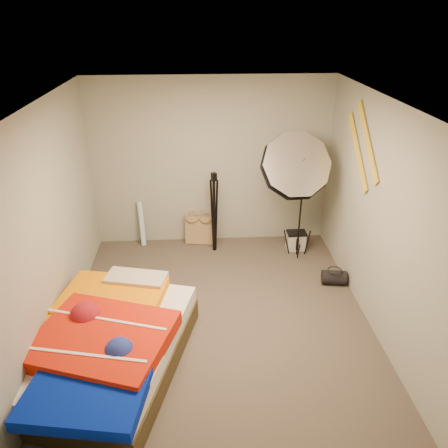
{
  "coord_description": "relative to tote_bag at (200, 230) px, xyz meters",
  "views": [
    {
      "loc": [
        -0.2,
        -4.12,
        3.31
      ],
      "look_at": [
        0.1,
        0.6,
        0.95
      ],
      "focal_mm": 35.0,
      "sensor_mm": 36.0,
      "label": 1
    }
  ],
  "objects": [
    {
      "name": "camera_tripod",
      "position": [
        0.22,
        -0.26,
        0.49
      ],
      "size": [
        0.09,
        0.09,
        1.24
      ],
      "color": "black",
      "rests_on": "floor"
    },
    {
      "name": "wall_left",
      "position": [
        -1.55,
        -1.89,
        1.03
      ],
      "size": [
        0.0,
        4.0,
        4.0
      ],
      "primitive_type": "plane",
      "rotation": [
        1.57,
        0.0,
        1.57
      ],
      "color": "gray",
      "rests_on": "floor"
    },
    {
      "name": "wall_right",
      "position": [
        1.95,
        -1.89,
        1.03
      ],
      "size": [
        0.0,
        4.0,
        4.0
      ],
      "primitive_type": "plane",
      "rotation": [
        1.57,
        0.0,
        -1.57
      ],
      "color": "gray",
      "rests_on": "floor"
    },
    {
      "name": "wall_front",
      "position": [
        0.2,
        -3.89,
        1.03
      ],
      "size": [
        3.5,
        0.0,
        3.5
      ],
      "primitive_type": "plane",
      "rotation": [
        -1.57,
        0.0,
        0.0
      ],
      "color": "gray",
      "rests_on": "floor"
    },
    {
      "name": "ceiling",
      "position": [
        0.2,
        -1.89,
        2.28
      ],
      "size": [
        4.0,
        4.0,
        0.0
      ],
      "primitive_type": "plane",
      "rotation": [
        3.14,
        0.0,
        0.0
      ],
      "color": "silver",
      "rests_on": "wall_back"
    },
    {
      "name": "floor",
      "position": [
        0.2,
        -1.89,
        -0.22
      ],
      "size": [
        4.0,
        4.0,
        0.0
      ],
      "primitive_type": "plane",
      "color": "brown",
      "rests_on": "ground"
    },
    {
      "name": "wall_back",
      "position": [
        0.2,
        0.11,
        1.03
      ],
      "size": [
        3.5,
        0.0,
        3.5
      ],
      "primitive_type": "plane",
      "rotation": [
        1.57,
        0.0,
        0.0
      ],
      "color": "gray",
      "rests_on": "floor"
    },
    {
      "name": "photo_umbrella",
      "position": [
        1.28,
        -0.59,
        1.2
      ],
      "size": [
        1.14,
        0.84,
        1.98
      ],
      "color": "black",
      "rests_on": "floor"
    },
    {
      "name": "duffel_bag",
      "position": [
        1.76,
        -1.26,
        -0.12
      ],
      "size": [
        0.34,
        0.23,
        0.19
      ],
      "primitive_type": "cylinder",
      "rotation": [
        0.0,
        1.57,
        -0.14
      ],
      "color": "black",
      "rests_on": "floor"
    },
    {
      "name": "wall_stripe_upper",
      "position": [
        1.93,
        -1.29,
        1.73
      ],
      "size": [
        0.02,
        0.91,
        0.78
      ],
      "primitive_type": "cube",
      "rotation": [
        0.7,
        0.0,
        0.0
      ],
      "color": "gold",
      "rests_on": "wall_right"
    },
    {
      "name": "wrapping_roll",
      "position": [
        -0.88,
        0.01,
        0.13
      ],
      "size": [
        0.12,
        0.21,
        0.69
      ],
      "primitive_type": "cylinder",
      "rotation": [
        -0.17,
        0.0,
        0.23
      ],
      "color": "#6DB9E2",
      "rests_on": "floor"
    },
    {
      "name": "tote_bag",
      "position": [
        0.0,
        0.0,
        0.0
      ],
      "size": [
        0.46,
        0.25,
        0.45
      ],
      "primitive_type": "cube",
      "rotation": [
        -0.14,
        0.0,
        -0.13
      ],
      "color": "tan",
      "rests_on": "floor"
    },
    {
      "name": "wall_stripe_lower",
      "position": [
        1.93,
        -1.04,
        1.53
      ],
      "size": [
        0.02,
        0.91,
        0.78
      ],
      "primitive_type": "cube",
      "rotation": [
        0.7,
        0.0,
        0.0
      ],
      "color": "gold",
      "rests_on": "wall_right"
    },
    {
      "name": "bed",
      "position": [
        -0.96,
        -2.6,
        0.07
      ],
      "size": [
        1.83,
        2.34,
        0.57
      ],
      "color": "#40341C",
      "rests_on": "floor"
    },
    {
      "name": "camera_case",
      "position": [
        1.45,
        -0.3,
        -0.08
      ],
      "size": [
        0.26,
        0.19,
        0.26
      ],
      "primitive_type": "cube",
      "rotation": [
        0.0,
        0.0,
        0.0
      ],
      "color": "beige",
      "rests_on": "floor"
    }
  ]
}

